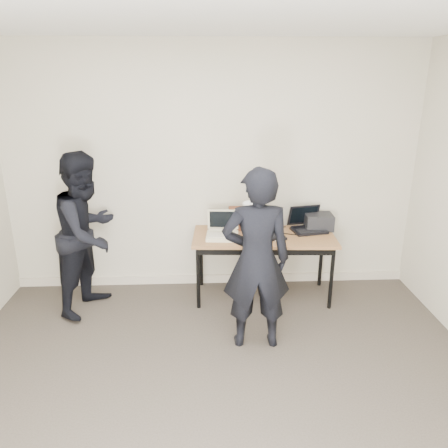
{
  "coord_description": "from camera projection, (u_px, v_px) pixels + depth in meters",
  "views": [
    {
      "loc": [
        -0.08,
        -2.44,
        2.35
      ],
      "look_at": [
        0.1,
        1.6,
        0.95
      ],
      "focal_mm": 35.0,
      "sensor_mm": 36.0,
      "label": 1
    }
  ],
  "objects": [
    {
      "name": "room",
      "position": [
        219.0,
        248.0,
        2.63
      ],
      "size": [
        4.6,
        4.6,
        2.8
      ],
      "color": "#423A32",
      "rests_on": "ground"
    },
    {
      "name": "desk",
      "position": [
        264.0,
        241.0,
        4.65
      ],
      "size": [
        1.53,
        0.73,
        0.72
      ],
      "rotation": [
        0.0,
        0.0,
        -0.05
      ],
      "color": "#8D5E36",
      "rests_on": "ground"
    },
    {
      "name": "laptop_beige",
      "position": [
        222.0,
        232.0,
        4.59
      ],
      "size": [
        0.35,
        0.35,
        0.27
      ],
      "rotation": [
        0.0,
        0.0,
        -0.08
      ],
      "color": "beige",
      "rests_on": "desk"
    },
    {
      "name": "laptop_center",
      "position": [
        266.0,
        230.0,
        4.63
      ],
      "size": [
        0.4,
        0.39,
        0.27
      ],
      "rotation": [
        0.0,
        0.0,
        0.18
      ],
      "color": "black",
      "rests_on": "desk"
    },
    {
      "name": "laptop_right",
      "position": [
        307.0,
        225.0,
        4.78
      ],
      "size": [
        0.41,
        0.4,
        0.26
      ],
      "rotation": [
        0.0,
        0.0,
        0.2
      ],
      "color": "black",
      "rests_on": "desk"
    },
    {
      "name": "leather_satchel",
      "position": [
        245.0,
        218.0,
        4.8
      ],
      "size": [
        0.36,
        0.18,
        0.25
      ],
      "rotation": [
        0.0,
        0.0,
        0.01
      ],
      "color": "brown",
      "rests_on": "desk"
    },
    {
      "name": "tissue",
      "position": [
        248.0,
        204.0,
        4.75
      ],
      "size": [
        0.14,
        0.11,
        0.08
      ],
      "primitive_type": "ellipsoid",
      "rotation": [
        0.0,
        0.0,
        -0.09
      ],
      "color": "white",
      "rests_on": "leather_satchel"
    },
    {
      "name": "equipment_box",
      "position": [
        319.0,
        221.0,
        4.81
      ],
      "size": [
        0.3,
        0.26,
        0.17
      ],
      "primitive_type": "cube",
      "rotation": [
        0.0,
        0.0,
        -0.03
      ],
      "color": "black",
      "rests_on": "desk"
    },
    {
      "name": "power_brick",
      "position": [
        245.0,
        240.0,
        4.46
      ],
      "size": [
        0.09,
        0.06,
        0.03
      ],
      "primitive_type": "cube",
      "rotation": [
        0.0,
        0.0,
        0.01
      ],
      "color": "black",
      "rests_on": "desk"
    },
    {
      "name": "cables",
      "position": [
        268.0,
        235.0,
        4.64
      ],
      "size": [
        1.15,
        0.47,
        0.01
      ],
      "rotation": [
        0.0,
        0.0,
        0.09
      ],
      "color": "black",
      "rests_on": "desk"
    },
    {
      "name": "person_typist",
      "position": [
        256.0,
        260.0,
        3.76
      ],
      "size": [
        0.6,
        0.4,
        1.65
      ],
      "primitive_type": "imported",
      "rotation": [
        0.0,
        0.0,
        3.15
      ],
      "color": "black",
      "rests_on": "ground"
    },
    {
      "name": "person_observer",
      "position": [
        88.0,
        233.0,
        4.39
      ],
      "size": [
        0.88,
        0.98,
        1.65
      ],
      "primitive_type": "imported",
      "rotation": [
        0.0,
        0.0,
        1.19
      ],
      "color": "black",
      "rests_on": "ground"
    },
    {
      "name": "baseboard",
      "position": [
        213.0,
        279.0,
        5.17
      ],
      "size": [
        4.5,
        0.03,
        0.1
      ],
      "primitive_type": "cube",
      "color": "beige",
      "rests_on": "ground"
    }
  ]
}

